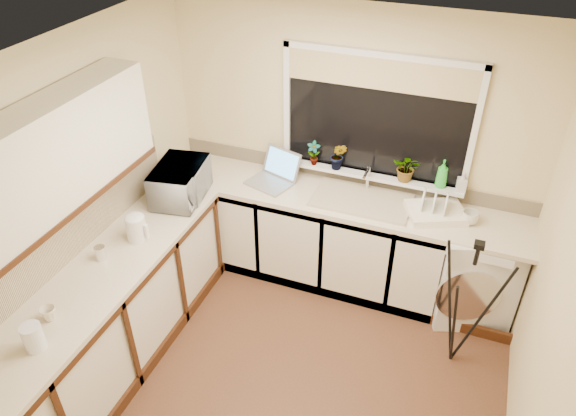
{
  "coord_description": "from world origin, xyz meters",
  "views": [
    {
      "loc": [
        0.96,
        -2.54,
        3.43
      ],
      "look_at": [
        -0.22,
        0.55,
        1.15
      ],
      "focal_mm": 33.53,
      "sensor_mm": 36.0,
      "label": 1
    }
  ],
  "objects_px": {
    "glass_jug": "(33,337)",
    "plant_b": "(338,156)",
    "washing_machine": "(472,269)",
    "soap_bottle_clear": "(462,182)",
    "cup_left": "(49,314)",
    "steel_jar": "(100,253)",
    "tripod": "(464,305)",
    "dish_rack": "(435,213)",
    "kettle": "(136,229)",
    "cup_back": "(470,218)",
    "soap_bottle_green": "(442,174)",
    "plant_d": "(407,168)",
    "laptop": "(275,174)",
    "microwave": "(180,182)",
    "plant_a": "(314,153)"
  },
  "relations": [
    {
      "from": "tripod",
      "to": "glass_jug",
      "type": "xyz_separation_m",
      "value": [
        -2.39,
        -1.62,
        0.4
      ]
    },
    {
      "from": "cup_back",
      "to": "tripod",
      "type": "bearing_deg",
      "value": -82.33
    },
    {
      "from": "plant_d",
      "to": "soap_bottle_green",
      "type": "height_order",
      "value": "plant_d"
    },
    {
      "from": "laptop",
      "to": "plant_b",
      "type": "distance_m",
      "value": 0.59
    },
    {
      "from": "glass_jug",
      "to": "soap_bottle_clear",
      "type": "distance_m",
      "value": 3.3
    },
    {
      "from": "steel_jar",
      "to": "cup_back",
      "type": "xyz_separation_m",
      "value": [
        2.46,
        1.41,
        -0.0
      ]
    },
    {
      "from": "steel_jar",
      "to": "microwave",
      "type": "distance_m",
      "value": 0.94
    },
    {
      "from": "laptop",
      "to": "plant_b",
      "type": "bearing_deg",
      "value": 33.49
    },
    {
      "from": "steel_jar",
      "to": "soap_bottle_clear",
      "type": "xyz_separation_m",
      "value": [
        2.34,
        1.63,
        0.18
      ]
    },
    {
      "from": "plant_d",
      "to": "cup_left",
      "type": "distance_m",
      "value": 2.9
    },
    {
      "from": "kettle",
      "to": "plant_a",
      "type": "height_order",
      "value": "plant_a"
    },
    {
      "from": "plant_a",
      "to": "cup_left",
      "type": "height_order",
      "value": "plant_a"
    },
    {
      "from": "tripod",
      "to": "steel_jar",
      "type": "distance_m",
      "value": 2.69
    },
    {
      "from": "laptop",
      "to": "plant_d",
      "type": "distance_m",
      "value": 1.15
    },
    {
      "from": "steel_jar",
      "to": "tripod",
      "type": "bearing_deg",
      "value": 17.37
    },
    {
      "from": "kettle",
      "to": "plant_d",
      "type": "distance_m",
      "value": 2.23
    },
    {
      "from": "microwave",
      "to": "soap_bottle_green",
      "type": "height_order",
      "value": "soap_bottle_green"
    },
    {
      "from": "glass_jug",
      "to": "soap_bottle_green",
      "type": "xyz_separation_m",
      "value": [
        2.03,
        2.46,
        0.18
      ]
    },
    {
      "from": "kettle",
      "to": "plant_b",
      "type": "xyz_separation_m",
      "value": [
        1.19,
        1.31,
        0.18
      ]
    },
    {
      "from": "glass_jug",
      "to": "plant_b",
      "type": "bearing_deg",
      "value": 64.65
    },
    {
      "from": "washing_machine",
      "to": "soap_bottle_clear",
      "type": "height_order",
      "value": "soap_bottle_clear"
    },
    {
      "from": "washing_machine",
      "to": "tripod",
      "type": "height_order",
      "value": "tripod"
    },
    {
      "from": "laptop",
      "to": "steel_jar",
      "type": "relative_size",
      "value": 4.34
    },
    {
      "from": "steel_jar",
      "to": "plant_b",
      "type": "height_order",
      "value": "plant_b"
    },
    {
      "from": "kettle",
      "to": "dish_rack",
      "type": "bearing_deg",
      "value": 28.17
    },
    {
      "from": "dish_rack",
      "to": "glass_jug",
      "type": "bearing_deg",
      "value": -156.7
    },
    {
      "from": "glass_jug",
      "to": "plant_a",
      "type": "bearing_deg",
      "value": 69.12
    },
    {
      "from": "cup_left",
      "to": "soap_bottle_clear",
      "type": "bearing_deg",
      "value": 44.54
    },
    {
      "from": "washing_machine",
      "to": "microwave",
      "type": "relative_size",
      "value": 1.6
    },
    {
      "from": "soap_bottle_green",
      "to": "soap_bottle_clear",
      "type": "xyz_separation_m",
      "value": [
        0.16,
        -0.0,
        -0.04
      ]
    },
    {
      "from": "washing_machine",
      "to": "kettle",
      "type": "distance_m",
      "value": 2.76
    },
    {
      "from": "plant_d",
      "to": "soap_bottle_clear",
      "type": "bearing_deg",
      "value": 0.1
    },
    {
      "from": "laptop",
      "to": "soap_bottle_clear",
      "type": "xyz_separation_m",
      "value": [
        1.57,
        0.17,
        0.16
      ]
    },
    {
      "from": "steel_jar",
      "to": "plant_b",
      "type": "bearing_deg",
      "value": 50.92
    },
    {
      "from": "cup_back",
      "to": "cup_left",
      "type": "distance_m",
      "value": 3.13
    },
    {
      "from": "washing_machine",
      "to": "soap_bottle_green",
      "type": "xyz_separation_m",
      "value": [
        -0.39,
        0.21,
        0.73
      ]
    },
    {
      "from": "dish_rack",
      "to": "soap_bottle_clear",
      "type": "bearing_deg",
      "value": 31.63
    },
    {
      "from": "soap_bottle_green",
      "to": "cup_back",
      "type": "height_order",
      "value": "soap_bottle_green"
    },
    {
      "from": "tripod",
      "to": "soap_bottle_green",
      "type": "height_order",
      "value": "soap_bottle_green"
    },
    {
      "from": "plant_b",
      "to": "cup_back",
      "type": "xyz_separation_m",
      "value": [
        1.15,
        -0.2,
        -0.22
      ]
    },
    {
      "from": "soap_bottle_green",
      "to": "cup_back",
      "type": "distance_m",
      "value": 0.42
    },
    {
      "from": "washing_machine",
      "to": "dish_rack",
      "type": "xyz_separation_m",
      "value": [
        -0.38,
        -0.01,
        0.49
      ]
    },
    {
      "from": "washing_machine",
      "to": "soap_bottle_clear",
      "type": "distance_m",
      "value": 0.76
    },
    {
      "from": "microwave",
      "to": "plant_a",
      "type": "height_order",
      "value": "plant_a"
    },
    {
      "from": "kettle",
      "to": "cup_back",
      "type": "height_order",
      "value": "kettle"
    },
    {
      "from": "soap_bottle_green",
      "to": "laptop",
      "type": "bearing_deg",
      "value": -172.87
    },
    {
      "from": "cup_left",
      "to": "dish_rack",
      "type": "bearing_deg",
      "value": 43.51
    },
    {
      "from": "soap_bottle_green",
      "to": "microwave",
      "type": "bearing_deg",
      "value": -160.81
    },
    {
      "from": "dish_rack",
      "to": "plant_b",
      "type": "bearing_deg",
      "value": 143.08
    },
    {
      "from": "kettle",
      "to": "soap_bottle_clear",
      "type": "height_order",
      "value": "soap_bottle_clear"
    }
  ]
}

